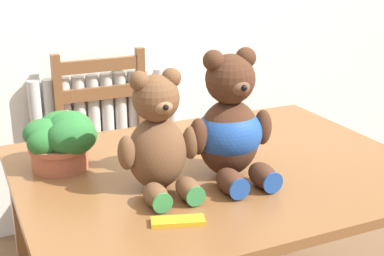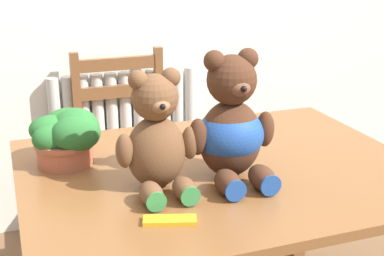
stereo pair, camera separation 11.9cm
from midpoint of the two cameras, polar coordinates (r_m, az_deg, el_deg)
name	(u,v)px [view 1 (the left image)]	position (r m, az deg, el deg)	size (l,w,h in m)	color
radiator	(110,156)	(2.78, -9.96, -2.95)	(0.76, 0.10, 0.79)	beige
dining_table	(218,191)	(1.77, 0.87, -6.76)	(1.27, 0.98, 0.71)	brown
wooden_chair_behind	(112,151)	(2.57, -9.81, -2.49)	(0.45, 0.45, 0.92)	brown
teddy_bear_left	(158,140)	(1.53, -5.83, -1.31)	(0.25, 0.24, 0.36)	brown
teddy_bear_right	(230,127)	(1.62, 1.93, 0.08)	(0.28, 0.28, 0.40)	#472819
potted_plant	(62,139)	(1.76, -15.62, -1.18)	(0.23, 0.21, 0.18)	#B25B3D
chocolate_bar	(178,221)	(1.40, -3.99, -9.92)	(0.14, 0.05, 0.01)	gold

